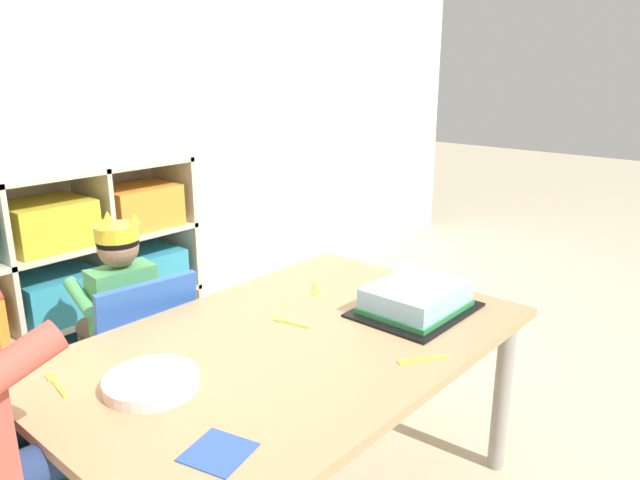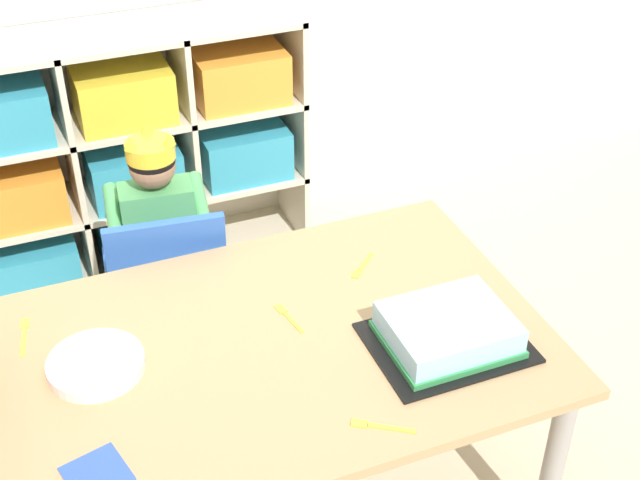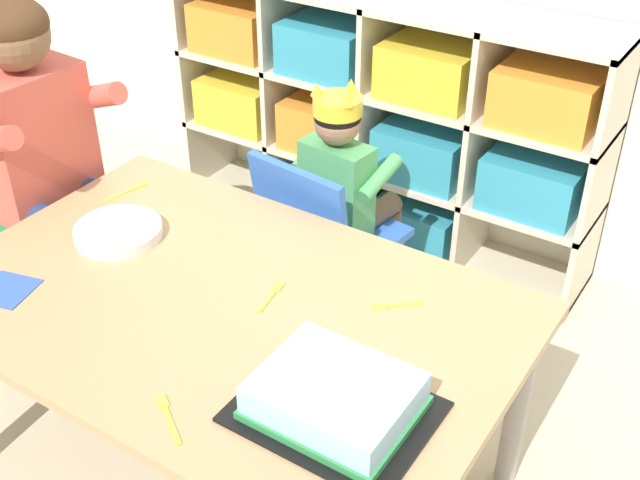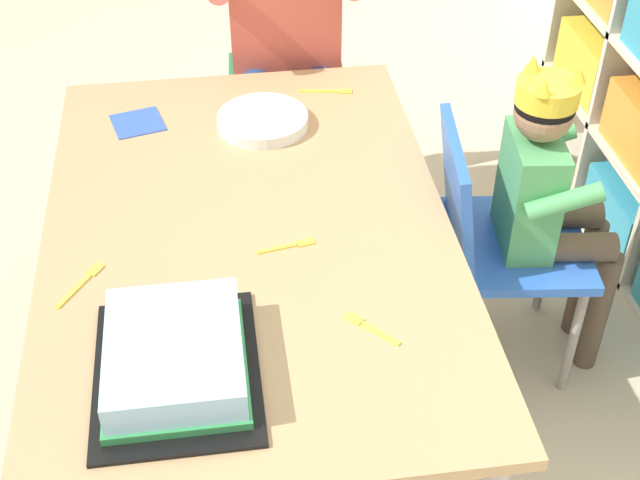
{
  "view_description": "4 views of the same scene",
  "coord_description": "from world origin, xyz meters",
  "px_view_note": "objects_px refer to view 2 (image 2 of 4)",
  "views": [
    {
      "loc": [
        -1.07,
        -1.05,
        1.3
      ],
      "look_at": [
        0.14,
        0.01,
        0.83
      ],
      "focal_mm": 33.45,
      "sensor_mm": 36.0,
      "label": 1
    },
    {
      "loc": [
        -0.47,
        -1.51,
        1.99
      ],
      "look_at": [
        0.15,
        0.05,
        0.8
      ],
      "focal_mm": 49.71,
      "sensor_mm": 36.0,
      "label": 2
    },
    {
      "loc": [
        0.97,
        -1.09,
        1.7
      ],
      "look_at": [
        0.21,
        0.08,
        0.78
      ],
      "focal_mm": 45.16,
      "sensor_mm": 36.0,
      "label": 3
    },
    {
      "loc": [
        1.46,
        -0.05,
        1.72
      ],
      "look_at": [
        0.25,
        0.12,
        0.72
      ],
      "focal_mm": 49.23,
      "sensor_mm": 36.0,
      "label": 4
    }
  ],
  "objects_px": {
    "classroom_chair_blue": "(167,275)",
    "paper_plate_stack": "(96,365)",
    "fork_by_napkin": "(362,267)",
    "fork_at_table_front_edge": "(288,316)",
    "activity_table": "(269,364)",
    "fork_near_child_seat": "(24,334)",
    "birthday_cake_on_tray": "(448,332)",
    "fork_scattered_mid_table": "(378,426)",
    "child_with_crown": "(158,218)"
  },
  "relations": [
    {
      "from": "classroom_chair_blue",
      "to": "paper_plate_stack",
      "type": "xyz_separation_m",
      "value": [
        -0.28,
        -0.53,
        0.19
      ]
    },
    {
      "from": "classroom_chair_blue",
      "to": "paper_plate_stack",
      "type": "bearing_deg",
      "value": 69.04
    },
    {
      "from": "fork_by_napkin",
      "to": "fork_at_table_front_edge",
      "type": "relative_size",
      "value": 0.82
    },
    {
      "from": "classroom_chair_blue",
      "to": "fork_at_table_front_edge",
      "type": "height_order",
      "value": "classroom_chair_blue"
    },
    {
      "from": "activity_table",
      "to": "fork_near_child_seat",
      "type": "height_order",
      "value": "fork_near_child_seat"
    },
    {
      "from": "fork_by_napkin",
      "to": "fork_near_child_seat",
      "type": "xyz_separation_m",
      "value": [
        -0.87,
        0.06,
        0.0
      ]
    },
    {
      "from": "classroom_chair_blue",
      "to": "birthday_cake_on_tray",
      "type": "xyz_separation_m",
      "value": [
        0.51,
        -0.75,
        0.21
      ]
    },
    {
      "from": "fork_near_child_seat",
      "to": "fork_scattered_mid_table",
      "type": "xyz_separation_m",
      "value": [
        0.67,
        -0.59,
        0.0
      ]
    },
    {
      "from": "classroom_chair_blue",
      "to": "fork_at_table_front_edge",
      "type": "bearing_deg",
      "value": 117.62
    },
    {
      "from": "birthday_cake_on_tray",
      "to": "fork_by_napkin",
      "type": "xyz_separation_m",
      "value": [
        -0.06,
        0.35,
        -0.03
      ]
    },
    {
      "from": "fork_at_table_front_edge",
      "to": "fork_near_child_seat",
      "type": "relative_size",
      "value": 0.88
    },
    {
      "from": "classroom_chair_blue",
      "to": "birthday_cake_on_tray",
      "type": "distance_m",
      "value": 0.93
    },
    {
      "from": "activity_table",
      "to": "paper_plate_stack",
      "type": "distance_m",
      "value": 0.41
    },
    {
      "from": "paper_plate_stack",
      "to": "fork_scattered_mid_table",
      "type": "bearing_deg",
      "value": -37.29
    },
    {
      "from": "paper_plate_stack",
      "to": "fork_at_table_front_edge",
      "type": "distance_m",
      "value": 0.47
    },
    {
      "from": "activity_table",
      "to": "fork_near_child_seat",
      "type": "xyz_separation_m",
      "value": [
        -0.54,
        0.25,
        0.06
      ]
    },
    {
      "from": "paper_plate_stack",
      "to": "fork_near_child_seat",
      "type": "height_order",
      "value": "paper_plate_stack"
    },
    {
      "from": "paper_plate_stack",
      "to": "fork_near_child_seat",
      "type": "distance_m",
      "value": 0.23
    },
    {
      "from": "birthday_cake_on_tray",
      "to": "fork_at_table_front_edge",
      "type": "distance_m",
      "value": 0.4
    },
    {
      "from": "activity_table",
      "to": "fork_scattered_mid_table",
      "type": "distance_m",
      "value": 0.37
    },
    {
      "from": "fork_at_table_front_edge",
      "to": "child_with_crown",
      "type": "bearing_deg",
      "value": -174.08
    },
    {
      "from": "activity_table",
      "to": "fork_at_table_front_edge",
      "type": "height_order",
      "value": "fork_at_table_front_edge"
    },
    {
      "from": "birthday_cake_on_tray",
      "to": "fork_scattered_mid_table",
      "type": "distance_m",
      "value": 0.32
    },
    {
      "from": "fork_scattered_mid_table",
      "to": "fork_near_child_seat",
      "type": "bearing_deg",
      "value": 171.66
    },
    {
      "from": "activity_table",
      "to": "fork_near_child_seat",
      "type": "distance_m",
      "value": 0.6
    },
    {
      "from": "classroom_chair_blue",
      "to": "paper_plate_stack",
      "type": "relative_size",
      "value": 2.95
    },
    {
      "from": "child_with_crown",
      "to": "fork_by_napkin",
      "type": "bearing_deg",
      "value": 137.38
    },
    {
      "from": "child_with_crown",
      "to": "fork_by_napkin",
      "type": "relative_size",
      "value": 8.32
    },
    {
      "from": "fork_at_table_front_edge",
      "to": "activity_table",
      "type": "bearing_deg",
      "value": -54.48
    },
    {
      "from": "fork_at_table_front_edge",
      "to": "fork_scattered_mid_table",
      "type": "xyz_separation_m",
      "value": [
        0.06,
        -0.42,
        0.0
      ]
    },
    {
      "from": "paper_plate_stack",
      "to": "fork_at_table_front_edge",
      "type": "xyz_separation_m",
      "value": [
        0.47,
        0.01,
        -0.01
      ]
    },
    {
      "from": "fork_scattered_mid_table",
      "to": "classroom_chair_blue",
      "type": "bearing_deg",
      "value": 138.1
    },
    {
      "from": "activity_table",
      "to": "classroom_chair_blue",
      "type": "relative_size",
      "value": 2.01
    },
    {
      "from": "classroom_chair_blue",
      "to": "child_with_crown",
      "type": "xyz_separation_m",
      "value": [
        0.01,
        0.11,
        0.13
      ]
    },
    {
      "from": "fork_at_table_front_edge",
      "to": "birthday_cake_on_tray",
      "type": "bearing_deg",
      "value": 43.17
    },
    {
      "from": "activity_table",
      "to": "birthday_cake_on_tray",
      "type": "height_order",
      "value": "birthday_cake_on_tray"
    },
    {
      "from": "birthday_cake_on_tray",
      "to": "fork_at_table_front_edge",
      "type": "xyz_separation_m",
      "value": [
        -0.32,
        0.23,
        -0.03
      ]
    },
    {
      "from": "paper_plate_stack",
      "to": "fork_scattered_mid_table",
      "type": "height_order",
      "value": "paper_plate_stack"
    },
    {
      "from": "fork_by_napkin",
      "to": "fork_scattered_mid_table",
      "type": "relative_size",
      "value": 0.81
    },
    {
      "from": "child_with_crown",
      "to": "fork_near_child_seat",
      "type": "distance_m",
      "value": 0.63
    },
    {
      "from": "birthday_cake_on_tray",
      "to": "fork_scattered_mid_table",
      "type": "relative_size",
      "value": 2.94
    },
    {
      "from": "birthday_cake_on_tray",
      "to": "paper_plate_stack",
      "type": "height_order",
      "value": "birthday_cake_on_tray"
    },
    {
      "from": "birthday_cake_on_tray",
      "to": "fork_scattered_mid_table",
      "type": "height_order",
      "value": "birthday_cake_on_tray"
    },
    {
      "from": "classroom_chair_blue",
      "to": "fork_by_napkin",
      "type": "distance_m",
      "value": 0.63
    },
    {
      "from": "classroom_chair_blue",
      "to": "child_with_crown",
      "type": "bearing_deg",
      "value": -89.41
    },
    {
      "from": "classroom_chair_blue",
      "to": "child_with_crown",
      "type": "distance_m",
      "value": 0.17
    },
    {
      "from": "activity_table",
      "to": "classroom_chair_blue",
      "type": "distance_m",
      "value": 0.62
    },
    {
      "from": "child_with_crown",
      "to": "paper_plate_stack",
      "type": "xyz_separation_m",
      "value": [
        -0.29,
        -0.64,
        0.06
      ]
    },
    {
      "from": "fork_at_table_front_edge",
      "to": "fork_scattered_mid_table",
      "type": "bearing_deg",
      "value": -2.8
    },
    {
      "from": "activity_table",
      "to": "birthday_cake_on_tray",
      "type": "bearing_deg",
      "value": -21.23
    }
  ]
}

